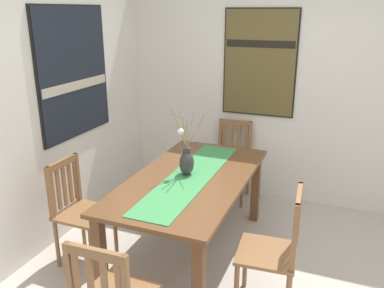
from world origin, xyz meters
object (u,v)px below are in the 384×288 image
at_px(chair_2, 79,209).
at_px(painting_on_back_wall, 74,73).
at_px(chair_1, 275,250).
at_px(centerpiece_vase, 186,160).
at_px(painting_on_side_wall, 260,63).
at_px(dining_table, 191,188).
at_px(chair_3, 232,158).

relative_size(chair_2, painting_on_back_wall, 0.75).
height_order(chair_1, painting_on_back_wall, painting_on_back_wall).
distance_m(centerpiece_vase, painting_on_side_wall, 1.64).
relative_size(centerpiece_vase, painting_on_back_wall, 0.50).
relative_size(chair_1, chair_2, 1.04).
xyz_separation_m(dining_table, centerpiece_vase, (0.03, 0.05, 0.24)).
xyz_separation_m(centerpiece_vase, painting_on_side_wall, (1.46, -0.28, 0.68)).
relative_size(dining_table, painting_on_side_wall, 1.56).
xyz_separation_m(centerpiece_vase, chair_1, (-0.46, -0.88, -0.41)).
xyz_separation_m(centerpiece_vase, painting_on_back_wall, (0.18, 1.25, 0.67)).
bearing_deg(chair_1, painting_on_side_wall, 17.40).
relative_size(chair_1, painting_on_back_wall, 0.78).
height_order(chair_2, painting_on_back_wall, painting_on_back_wall).
height_order(centerpiece_vase, chair_2, centerpiece_vase).
distance_m(chair_1, painting_on_side_wall, 2.29).
bearing_deg(dining_table, chair_2, 116.21).
bearing_deg(painting_on_side_wall, chair_2, 150.09).
height_order(painting_on_back_wall, painting_on_side_wall, painting_on_back_wall).
height_order(chair_1, chair_2, chair_1).
distance_m(dining_table, chair_3, 1.30).
xyz_separation_m(chair_2, painting_on_side_wall, (1.93, -1.11, 1.08)).
height_order(chair_2, chair_3, chair_2).
bearing_deg(centerpiece_vase, dining_table, -118.09).
bearing_deg(painting_on_back_wall, chair_1, -106.64).
xyz_separation_m(painting_on_back_wall, painting_on_side_wall, (1.29, -1.52, 0.01)).
relative_size(dining_table, chair_3, 1.99).
bearing_deg(dining_table, painting_on_side_wall, -8.64).
xyz_separation_m(chair_1, painting_on_side_wall, (1.93, 0.60, 1.08)).
bearing_deg(painting_on_back_wall, dining_table, -98.89).
bearing_deg(chair_3, centerpiece_vase, 177.57).
distance_m(dining_table, painting_on_back_wall, 1.60).
distance_m(centerpiece_vase, painting_on_back_wall, 1.42).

